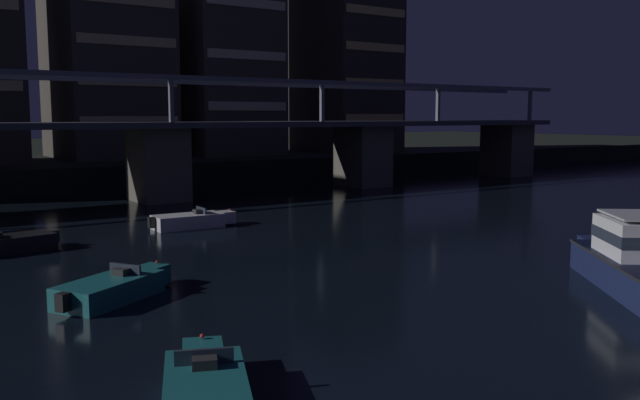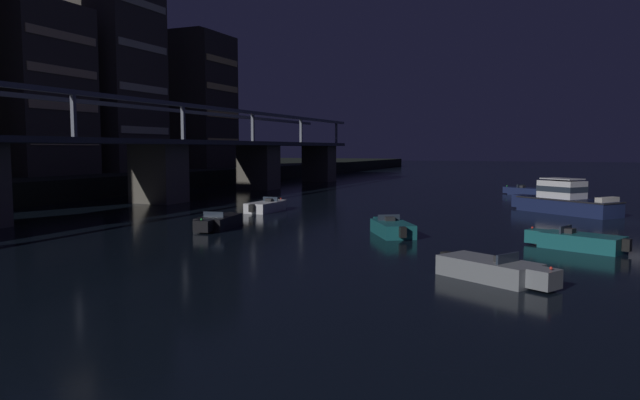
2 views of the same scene
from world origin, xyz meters
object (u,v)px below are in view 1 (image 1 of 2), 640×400
object	(u,v)px
tower_central	(107,64)
tower_east_low	(345,67)
tower_east_tall	(222,33)
speedboat_far_left	(206,391)
speedboat_mid_center	(5,244)
speedboat_near_center	(114,288)
speedboat_near_right	(191,221)
cabin_cruiser_near_left	(636,261)
river_bridge	(158,148)

from	to	relation	value
tower_central	tower_east_low	size ratio (longest dim) A/B	0.94
tower_central	tower_east_tall	bearing A→B (deg)	-7.13
speedboat_far_left	tower_central	bearing A→B (deg)	74.54
speedboat_mid_center	speedboat_far_left	distance (m)	21.34
speedboat_mid_center	speedboat_near_center	bearing A→B (deg)	-81.68
speedboat_near_right	speedboat_far_left	xyz separation A→B (m)	(-9.86, -23.21, 0.00)
tower_east_low	speedboat_near_right	world-z (taller)	tower_east_low
tower_east_tall	tower_east_low	xyz separation A→B (m)	(15.54, -1.74, -3.14)
cabin_cruiser_near_left	speedboat_near_right	distance (m)	23.91
cabin_cruiser_near_left	tower_east_tall	bearing A→B (deg)	79.28
tower_east_low	speedboat_far_left	bearing A→B (deg)	-128.85
cabin_cruiser_near_left	speedboat_mid_center	world-z (taller)	cabin_cruiser_near_left
tower_east_low	speedboat_far_left	world-z (taller)	tower_east_low
tower_east_tall	tower_east_low	distance (m)	15.95
speedboat_far_left	speedboat_mid_center	bearing A→B (deg)	91.17
tower_east_tall	speedboat_mid_center	xyz separation A→B (m)	(-28.81, -34.92, -15.12)
speedboat_near_right	speedboat_mid_center	bearing A→B (deg)	-169.68
tower_east_low	speedboat_near_center	size ratio (longest dim) A/B	4.28
river_bridge	cabin_cruiser_near_left	bearing A→B (deg)	-82.32
tower_east_tall	speedboat_far_left	xyz separation A→B (m)	(-28.38, -56.26, -15.12)
speedboat_near_right	river_bridge	bearing A→B (deg)	76.58
tower_east_tall	speedboat_near_center	world-z (taller)	tower_east_tall
river_bridge	speedboat_far_left	size ratio (longest dim) A/B	16.84
speedboat_near_right	tower_east_tall	bearing A→B (deg)	60.74
cabin_cruiser_near_left	speedboat_far_left	xyz separation A→B (m)	(-17.85, -0.68, -0.64)
river_bridge	speedboat_mid_center	bearing A→B (deg)	-131.66
river_bridge	tower_central	bearing A→B (deg)	82.10
speedboat_near_right	tower_east_low	bearing A→B (deg)	42.60
tower_central	speedboat_far_left	bearing A→B (deg)	-105.46
cabin_cruiser_near_left	speedboat_far_left	distance (m)	17.88
tower_central	speedboat_mid_center	distance (m)	41.58
speedboat_near_right	speedboat_mid_center	world-z (taller)	same
tower_east_tall	speedboat_near_center	distance (m)	55.59
river_bridge	tower_east_tall	bearing A→B (deg)	52.20
tower_central	cabin_cruiser_near_left	xyz separation A→B (m)	(1.86, -57.12, -10.72)
speedboat_near_center	speedboat_far_left	xyz separation A→B (m)	(-1.20, -10.19, 0.00)
tower_east_tall	speedboat_far_left	size ratio (longest dim) A/B	5.35
tower_east_tall	tower_east_low	size ratio (longest dim) A/B	1.30
cabin_cruiser_near_left	speedboat_near_right	xyz separation A→B (m)	(-7.99, 22.53, -0.64)
river_bridge	speedboat_far_left	bearing A→B (deg)	-109.66
speedboat_near_right	speedboat_far_left	bearing A→B (deg)	-113.02
speedboat_mid_center	tower_east_tall	bearing A→B (deg)	50.47
speedboat_near_center	river_bridge	bearing A→B (deg)	65.76
tower_central	tower_east_tall	xyz separation A→B (m)	(12.39, -1.55, 3.76)
speedboat_near_right	speedboat_near_center	bearing A→B (deg)	-123.65
tower_east_tall	speedboat_mid_center	size ratio (longest dim) A/B	5.16
river_bridge	speedboat_far_left	distance (m)	38.89
tower_east_tall	cabin_cruiser_near_left	bearing A→B (deg)	-100.72
speedboat_near_right	speedboat_mid_center	distance (m)	10.47
cabin_cruiser_near_left	speedboat_far_left	size ratio (longest dim) A/B	1.68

